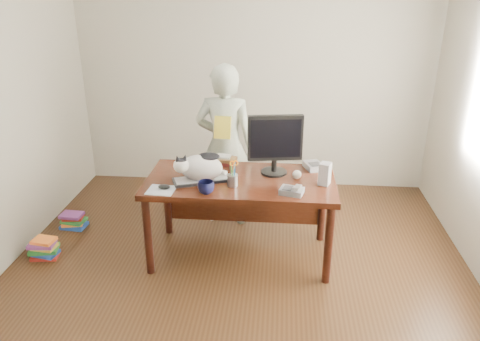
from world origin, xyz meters
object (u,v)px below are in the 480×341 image
at_px(coffee_mug, 206,187).
at_px(book_pile_b, 73,221).
at_px(desk, 241,191).
at_px(mouse, 164,187).
at_px(keyboard, 202,180).
at_px(calculator, 314,166).
at_px(monitor, 275,141).
at_px(cat, 200,167).
at_px(person, 225,146).
at_px(book_stack, 225,160).
at_px(book_pile_a, 44,249).
at_px(phone, 292,191).
at_px(pen_cup, 233,179).
at_px(baseball, 297,175).
at_px(speaker, 325,174).

bearing_deg(coffee_mug, book_pile_b, 156.01).
bearing_deg(desk, mouse, -150.18).
distance_m(keyboard, calculator, 1.02).
xyz_separation_m(desk, monitor, (0.28, 0.06, 0.45)).
distance_m(cat, mouse, 0.34).
xyz_separation_m(keyboard, cat, (-0.01, -0.01, 0.12)).
relative_size(keyboard, person, 0.31).
relative_size(book_stack, book_pile_a, 0.85).
bearing_deg(book_pile_a, keyboard, 5.08).
bearing_deg(phone, coffee_mug, -159.99).
bearing_deg(calculator, book_stack, 156.94).
bearing_deg(book_stack, desk, -45.57).
height_order(desk, person, person).
xyz_separation_m(pen_cup, calculator, (0.68, 0.43, -0.03)).
bearing_deg(desk, pen_cup, -103.48).
bearing_deg(pen_cup, phone, -12.74).
distance_m(mouse, baseball, 1.12).
distance_m(monitor, mouse, 1.00).
height_order(coffee_mug, person, person).
bearing_deg(pen_cup, monitor, 39.99).
relative_size(monitor, coffee_mug, 4.05).
height_order(monitor, baseball, monitor).
relative_size(cat, phone, 2.13).
bearing_deg(book_pile_b, coffee_mug, -23.99).
relative_size(desk, cat, 3.60).
xyz_separation_m(calculator, book_pile_b, (-2.35, 0.06, -0.70)).
bearing_deg(pen_cup, speaker, 7.34).
xyz_separation_m(keyboard, calculator, (0.95, 0.37, 0.01)).
bearing_deg(speaker, book_pile_b, -168.11).
height_order(desk, speaker, speaker).
distance_m(phone, speaker, 0.34).
bearing_deg(calculator, phone, -129.66).
distance_m(baseball, person, 0.92).
height_order(cat, person, person).
height_order(phone, person, person).
height_order(desk, pen_cup, pen_cup).
bearing_deg(book_pile_b, baseball, -7.76).
bearing_deg(speaker, desk, -168.70).
distance_m(keyboard, monitor, 0.70).
bearing_deg(book_pile_a, baseball, 6.43).
bearing_deg(pen_cup, book_stack, 104.47).
bearing_deg(pen_cup, cat, 168.15).
distance_m(pen_cup, person, 0.81).
bearing_deg(person, cat, 85.30).
bearing_deg(mouse, book_stack, 58.85).
bearing_deg(mouse, pen_cup, 16.51).
xyz_separation_m(keyboard, phone, (0.75, -0.18, 0.01)).
bearing_deg(coffee_mug, calculator, 34.31).
relative_size(desk, person, 0.99).
xyz_separation_m(monitor, pen_cup, (-0.33, -0.28, -0.24)).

